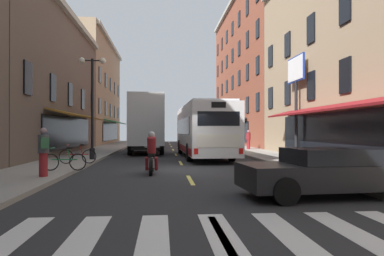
{
  "coord_description": "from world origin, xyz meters",
  "views": [
    {
      "loc": [
        -0.96,
        -15.9,
        1.7
      ],
      "look_at": [
        0.73,
        4.64,
        1.84
      ],
      "focal_mm": 34.0,
      "sensor_mm": 36.0,
      "label": 1
    }
  ],
  "objects_px": {
    "billboard_sign": "(296,82)",
    "bicycle_mid": "(64,161)",
    "motorcycle_rider": "(152,156)",
    "bicycle_near": "(78,156)",
    "sedan_near": "(332,171)",
    "sedan_mid": "(152,141)",
    "transit_bus": "(203,130)",
    "box_truck": "(146,124)",
    "pedestrian_mid": "(248,139)",
    "street_lamp_twin": "(92,103)",
    "pedestrian_near": "(44,151)"
  },
  "relations": [
    {
      "from": "sedan_near",
      "to": "bicycle_near",
      "type": "distance_m",
      "value": 11.87
    },
    {
      "from": "pedestrian_near",
      "to": "street_lamp_twin",
      "type": "relative_size",
      "value": 0.3
    },
    {
      "from": "box_truck",
      "to": "street_lamp_twin",
      "type": "relative_size",
      "value": 1.43
    },
    {
      "from": "billboard_sign",
      "to": "pedestrian_near",
      "type": "xyz_separation_m",
      "value": [
        -12.01,
        -8.55,
        -3.61
      ]
    },
    {
      "from": "sedan_mid",
      "to": "pedestrian_mid",
      "type": "relative_size",
      "value": 2.91
    },
    {
      "from": "billboard_sign",
      "to": "sedan_mid",
      "type": "xyz_separation_m",
      "value": [
        -8.98,
        15.17,
        -3.94
      ]
    },
    {
      "from": "motorcycle_rider",
      "to": "pedestrian_mid",
      "type": "height_order",
      "value": "pedestrian_mid"
    },
    {
      "from": "transit_bus",
      "to": "pedestrian_near",
      "type": "xyz_separation_m",
      "value": [
        -6.57,
        -10.27,
        -0.71
      ]
    },
    {
      "from": "sedan_near",
      "to": "bicycle_near",
      "type": "xyz_separation_m",
      "value": [
        -8.34,
        8.46,
        -0.15
      ]
    },
    {
      "from": "pedestrian_mid",
      "to": "motorcycle_rider",
      "type": "bearing_deg",
      "value": -116.21
    },
    {
      "from": "sedan_mid",
      "to": "billboard_sign",
      "type": "bearing_deg",
      "value": -59.4
    },
    {
      "from": "billboard_sign",
      "to": "pedestrian_mid",
      "type": "distance_m",
      "value": 9.44
    },
    {
      "from": "bicycle_mid",
      "to": "pedestrian_near",
      "type": "relative_size",
      "value": 1.03
    },
    {
      "from": "transit_bus",
      "to": "motorcycle_rider",
      "type": "height_order",
      "value": "transit_bus"
    },
    {
      "from": "street_lamp_twin",
      "to": "box_truck",
      "type": "bearing_deg",
      "value": 69.46
    },
    {
      "from": "bicycle_mid",
      "to": "street_lamp_twin",
      "type": "bearing_deg",
      "value": 89.85
    },
    {
      "from": "bicycle_mid",
      "to": "pedestrian_mid",
      "type": "distance_m",
      "value": 18.9
    },
    {
      "from": "sedan_mid",
      "to": "bicycle_mid",
      "type": "relative_size",
      "value": 2.69
    },
    {
      "from": "transit_bus",
      "to": "pedestrian_mid",
      "type": "distance_m",
      "value": 8.36
    },
    {
      "from": "sedan_mid",
      "to": "sedan_near",
      "type": "bearing_deg",
      "value": -78.95
    },
    {
      "from": "box_truck",
      "to": "sedan_near",
      "type": "xyz_separation_m",
      "value": [
        5.57,
        -17.87,
        -1.49
      ]
    },
    {
      "from": "billboard_sign",
      "to": "bicycle_near",
      "type": "bearing_deg",
      "value": -162.82
    },
    {
      "from": "pedestrian_near",
      "to": "sedan_near",
      "type": "bearing_deg",
      "value": -50.03
    },
    {
      "from": "sedan_near",
      "to": "box_truck",
      "type": "bearing_deg",
      "value": 107.31
    },
    {
      "from": "sedan_near",
      "to": "pedestrian_near",
      "type": "relative_size",
      "value": 2.86
    },
    {
      "from": "box_truck",
      "to": "bicycle_mid",
      "type": "bearing_deg",
      "value": -101.78
    },
    {
      "from": "street_lamp_twin",
      "to": "motorcycle_rider",
      "type": "bearing_deg",
      "value": -59.14
    },
    {
      "from": "sedan_near",
      "to": "bicycle_mid",
      "type": "distance_m",
      "value": 9.8
    },
    {
      "from": "motorcycle_rider",
      "to": "bicycle_near",
      "type": "height_order",
      "value": "motorcycle_rider"
    },
    {
      "from": "motorcycle_rider",
      "to": "bicycle_mid",
      "type": "xyz_separation_m",
      "value": [
        -3.38,
        0.07,
        -0.21
      ]
    },
    {
      "from": "bicycle_mid",
      "to": "pedestrian_near",
      "type": "distance_m",
      "value": 1.9
    },
    {
      "from": "sedan_near",
      "to": "street_lamp_twin",
      "type": "xyz_separation_m",
      "value": [
        -8.15,
        10.98,
        2.53
      ]
    },
    {
      "from": "street_lamp_twin",
      "to": "bicycle_mid",
      "type": "bearing_deg",
      "value": -90.15
    },
    {
      "from": "transit_bus",
      "to": "street_lamp_twin",
      "type": "bearing_deg",
      "value": -155.53
    },
    {
      "from": "bicycle_mid",
      "to": "pedestrian_mid",
      "type": "relative_size",
      "value": 1.08
    },
    {
      "from": "sedan_near",
      "to": "motorcycle_rider",
      "type": "relative_size",
      "value": 2.29
    },
    {
      "from": "bicycle_near",
      "to": "sedan_mid",
      "type": "bearing_deg",
      "value": 80.97
    },
    {
      "from": "box_truck",
      "to": "motorcycle_rider",
      "type": "relative_size",
      "value": 3.81
    },
    {
      "from": "box_truck",
      "to": "pedestrian_near",
      "type": "distance_m",
      "value": 14.57
    },
    {
      "from": "bicycle_near",
      "to": "street_lamp_twin",
      "type": "relative_size",
      "value": 0.31
    },
    {
      "from": "bicycle_near",
      "to": "bicycle_mid",
      "type": "relative_size",
      "value": 1.0
    },
    {
      "from": "billboard_sign",
      "to": "sedan_mid",
      "type": "bearing_deg",
      "value": 120.6
    },
    {
      "from": "sedan_near",
      "to": "bicycle_mid",
      "type": "height_order",
      "value": "sedan_near"
    },
    {
      "from": "sedan_mid",
      "to": "motorcycle_rider",
      "type": "relative_size",
      "value": 2.23
    },
    {
      "from": "billboard_sign",
      "to": "pedestrian_mid",
      "type": "height_order",
      "value": "billboard_sign"
    },
    {
      "from": "billboard_sign",
      "to": "bicycle_mid",
      "type": "height_order",
      "value": "billboard_sign"
    },
    {
      "from": "sedan_near",
      "to": "pedestrian_near",
      "type": "height_order",
      "value": "pedestrian_near"
    },
    {
      "from": "transit_bus",
      "to": "motorcycle_rider",
      "type": "distance_m",
      "value": 9.09
    },
    {
      "from": "sedan_near",
      "to": "sedan_mid",
      "type": "xyz_separation_m",
      "value": [
        -5.34,
        27.33,
        0.03
      ]
    },
    {
      "from": "pedestrian_near",
      "to": "street_lamp_twin",
      "type": "bearing_deg",
      "value": 61.58
    }
  ]
}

